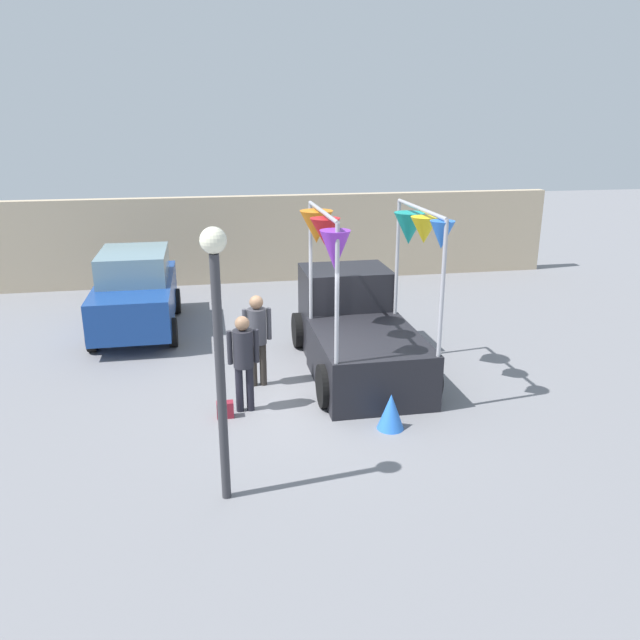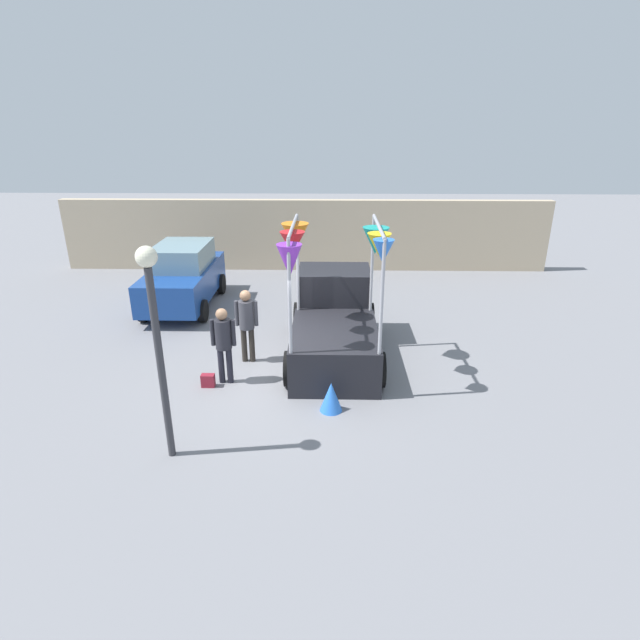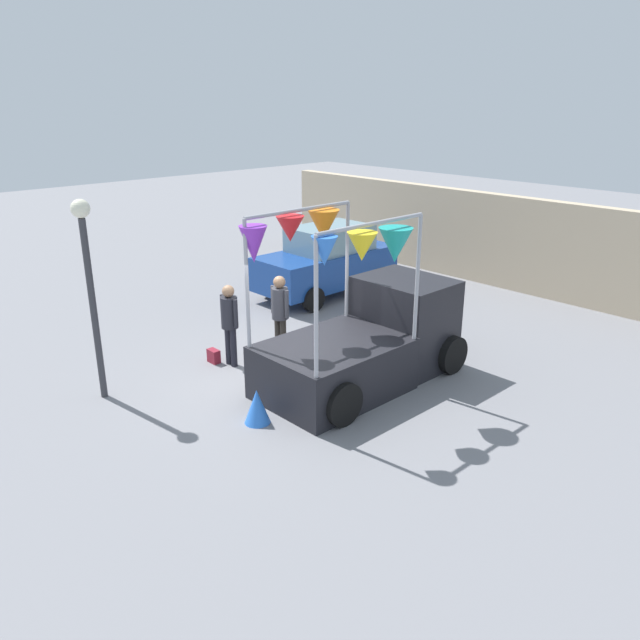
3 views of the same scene
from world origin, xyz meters
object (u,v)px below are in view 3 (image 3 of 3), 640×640
object	(u,v)px
handbag	(214,356)
folded_kite_bundle_azure	(257,406)
person_vendor	(280,308)
street_lamp	(88,271)
parked_car	(327,261)
person_customer	(230,317)
vendor_truck	(370,333)

from	to	relation	value
handbag	folded_kite_bundle_azure	xyz separation A→B (m)	(2.61, -0.89, 0.16)
person_vendor	street_lamp	distance (m)	3.88
person_vendor	parked_car	bearing A→B (deg)	123.78
parked_car	folded_kite_bundle_azure	xyz separation A→B (m)	(4.44, -5.86, -0.64)
person_customer	street_lamp	xyz separation A→B (m)	(-0.43, -2.54, 1.35)
person_customer	street_lamp	bearing A→B (deg)	-99.60
parked_car	vendor_truck	bearing A→B (deg)	-35.10
person_vendor	folded_kite_bundle_azure	world-z (taller)	person_vendor
vendor_truck	person_customer	xyz separation A→B (m)	(-2.32, -1.61, 0.11)
vendor_truck	folded_kite_bundle_azure	size ratio (longest dim) A/B	6.77
vendor_truck	handbag	bearing A→B (deg)	-145.88
person_customer	folded_kite_bundle_azure	world-z (taller)	person_customer
person_customer	folded_kite_bundle_azure	distance (m)	2.61
person_vendor	folded_kite_bundle_azure	bearing A→B (deg)	-47.64
handbag	folded_kite_bundle_azure	distance (m)	2.76
vendor_truck	street_lamp	size ratio (longest dim) A/B	1.13
parked_car	street_lamp	xyz separation A→B (m)	(1.75, -7.31, 1.43)
street_lamp	person_customer	bearing A→B (deg)	80.40
vendor_truck	person_customer	distance (m)	2.83
person_customer	person_vendor	bearing A→B (deg)	72.59
vendor_truck	street_lamp	distance (m)	5.19
person_customer	handbag	world-z (taller)	person_customer
person_vendor	person_customer	bearing A→B (deg)	-107.41
handbag	folded_kite_bundle_azure	bearing A→B (deg)	-18.77
vendor_truck	folded_kite_bundle_azure	distance (m)	2.77
parked_car	folded_kite_bundle_azure	world-z (taller)	parked_car
person_vendor	handbag	world-z (taller)	person_vendor
street_lamp	folded_kite_bundle_azure	bearing A→B (deg)	28.34
handbag	street_lamp	xyz separation A→B (m)	(-0.08, -2.34, 2.23)
street_lamp	folded_kite_bundle_azure	distance (m)	3.69
handbag	person_customer	bearing A→B (deg)	29.74
parked_car	person_vendor	size ratio (longest dim) A/B	2.29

